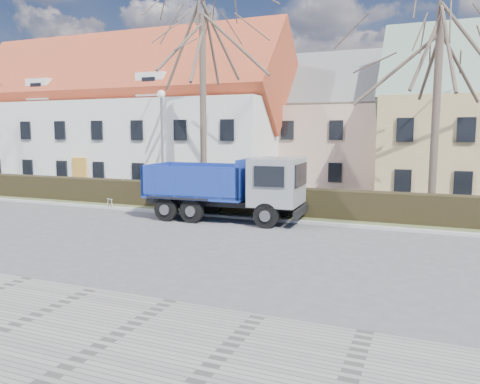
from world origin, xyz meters
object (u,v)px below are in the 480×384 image
at_px(dump_truck, 219,187).
at_px(parked_car_a, 169,184).
at_px(streetlight, 162,147).
at_px(cart_frame, 108,203).

relative_size(dump_truck, parked_car_a, 2.10).
bearing_deg(parked_car_a, dump_truck, -125.61).
xyz_separation_m(streetlight, cart_frame, (-1.92, -2.39, -2.86)).
relative_size(dump_truck, cart_frame, 11.43).
xyz_separation_m(dump_truck, cart_frame, (-6.73, 0.58, -1.19)).
distance_m(streetlight, cart_frame, 4.19).
bearing_deg(dump_truck, parked_car_a, 131.53).
distance_m(dump_truck, parked_car_a, 10.01).
height_order(dump_truck, cart_frame, dump_truck).
distance_m(dump_truck, streetlight, 5.90).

